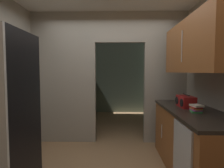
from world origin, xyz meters
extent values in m
cube|color=#9E998C|center=(-0.93, 1.43, 1.33)|extent=(1.30, 0.12, 2.65)
cube|color=#9E998C|center=(1.15, 1.43, 1.33)|extent=(0.85, 0.12, 2.65)
cube|color=#9E998C|center=(0.23, 1.43, 2.35)|extent=(1.00, 0.12, 0.61)
cube|color=slate|center=(0.00, 4.37, 1.33)|extent=(3.15, 0.10, 2.65)
cube|color=slate|center=(-1.52, 2.90, 1.33)|extent=(0.10, 2.94, 2.65)
cube|color=slate|center=(1.52, 2.90, 1.33)|extent=(0.10, 2.94, 2.65)
cube|color=brown|center=(1.23, 0.18, 0.44)|extent=(0.64, 1.91, 0.88)
cube|color=black|center=(1.23, 0.18, 0.90)|extent=(0.68, 1.91, 0.04)
cylinder|color=#B7BABC|center=(0.90, -0.24, 0.49)|extent=(0.01, 0.01, 0.22)
cylinder|color=#B7BABC|center=(0.90, 0.60, 0.49)|extent=(0.01, 0.01, 0.22)
cube|color=#B7BABC|center=(0.90, -0.35, 0.43)|extent=(0.02, 0.56, 0.86)
cube|color=brown|center=(1.23, 0.18, 1.80)|extent=(0.34, 1.71, 0.72)
cylinder|color=#B7BABC|center=(1.05, 0.18, 1.80)|extent=(0.01, 0.01, 0.43)
cube|color=maroon|center=(1.20, 0.39, 1.01)|extent=(0.19, 0.36, 0.17)
cylinder|color=#262626|center=(1.20, 0.39, 1.11)|extent=(0.02, 0.25, 0.02)
cylinder|color=black|center=(1.10, 0.28, 1.01)|extent=(0.01, 0.12, 0.12)
cylinder|color=black|center=(1.10, 0.50, 1.01)|extent=(0.01, 0.12, 0.12)
cube|color=#388C47|center=(1.20, 0.02, 0.94)|extent=(0.15, 0.16, 0.03)
cube|color=#8C3893|center=(1.20, 0.02, 0.96)|extent=(0.12, 0.17, 0.01)
cube|color=gold|center=(1.20, 0.02, 0.97)|extent=(0.12, 0.16, 0.02)
cube|color=red|center=(1.20, 0.01, 0.99)|extent=(0.12, 0.12, 0.02)
cube|color=beige|center=(1.21, 0.01, 1.01)|extent=(0.15, 0.18, 0.03)
camera|label=1|loc=(0.15, -2.47, 1.46)|focal=30.47mm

